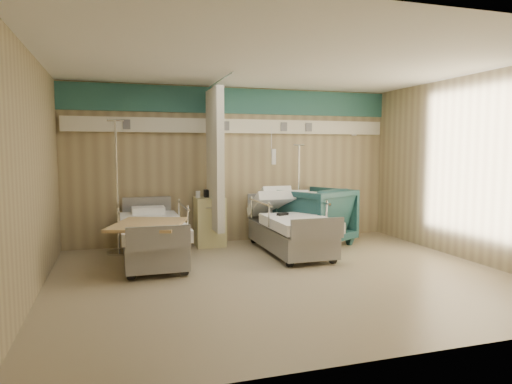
% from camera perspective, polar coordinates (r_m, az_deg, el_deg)
% --- Properties ---
extents(ground, '(6.00, 5.00, 0.00)m').
position_cam_1_polar(ground, '(6.19, 3.42, -10.47)').
color(ground, gray).
rests_on(ground, ground).
extents(room_walls, '(6.04, 5.04, 2.82)m').
position_cam_1_polar(room_walls, '(6.18, 2.42, 6.99)').
color(room_walls, tan).
rests_on(room_walls, ground).
extents(bed_right, '(1.00, 2.16, 0.63)m').
position_cam_1_polar(bed_right, '(7.51, 4.24, -5.17)').
color(bed_right, white).
rests_on(bed_right, ground).
extents(bed_left, '(1.00, 2.16, 0.63)m').
position_cam_1_polar(bed_left, '(7.02, -12.82, -6.03)').
color(bed_left, white).
rests_on(bed_left, ground).
extents(bedside_cabinet, '(0.50, 0.48, 0.85)m').
position_cam_1_polar(bedside_cabinet, '(8.02, -5.82, -3.70)').
color(bedside_cabinet, '#DAD088').
rests_on(bedside_cabinet, ground).
extents(visitor_armchair, '(1.46, 1.48, 1.01)m').
position_cam_1_polar(visitor_armchair, '(8.12, 7.40, -3.02)').
color(visitor_armchair, '#1C4547').
rests_on(visitor_armchair, ground).
extents(waffle_blanket, '(0.88, 0.85, 0.08)m').
position_cam_1_polar(waffle_blanket, '(8.05, 7.24, 0.81)').
color(waffle_blanket, silver).
rests_on(waffle_blanket, visitor_armchair).
extents(iv_stand_right, '(0.32, 0.32, 1.78)m').
position_cam_1_polar(iv_stand_right, '(8.46, 5.29, -3.64)').
color(iv_stand_right, silver).
rests_on(iv_stand_right, ground).
extents(iv_stand_left, '(0.39, 0.39, 2.16)m').
position_cam_1_polar(iv_stand_left, '(7.71, -16.83, -4.16)').
color(iv_stand_left, silver).
rests_on(iv_stand_left, ground).
extents(call_remote, '(0.20, 0.14, 0.04)m').
position_cam_1_polar(call_remote, '(7.32, 3.35, -2.77)').
color(call_remote, black).
rests_on(call_remote, bed_right).
extents(tan_blanket, '(1.21, 1.36, 0.04)m').
position_cam_1_polar(tan_blanket, '(6.50, -13.33, -3.96)').
color(tan_blanket, tan).
rests_on(tan_blanket, bed_left).
extents(toiletry_bag, '(0.24, 0.15, 0.13)m').
position_cam_1_polar(toiletry_bag, '(8.03, -5.63, -0.16)').
color(toiletry_bag, black).
rests_on(toiletry_bag, bedside_cabinet).
extents(white_cup, '(0.09, 0.09, 0.12)m').
position_cam_1_polar(white_cup, '(7.95, -7.27, -0.29)').
color(white_cup, white).
rests_on(white_cup, bedside_cabinet).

